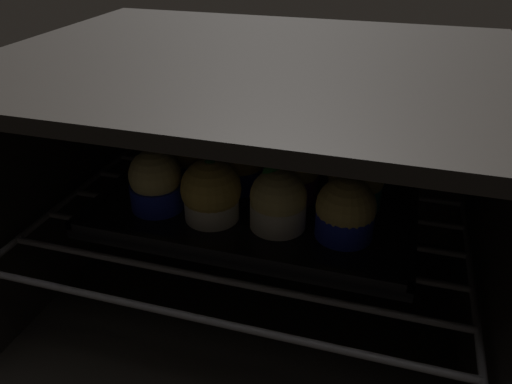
# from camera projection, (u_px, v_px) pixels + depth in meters

# --- Properties ---
(oven_cavity) EXTENTS (0.59, 0.47, 0.37)m
(oven_cavity) POSITION_uv_depth(u_px,v_px,m) (262.00, 184.00, 0.68)
(oven_cavity) COLOR black
(oven_cavity) RESTS_ON ground
(oven_rack) EXTENTS (0.55, 0.42, 0.01)m
(oven_rack) POSITION_uv_depth(u_px,v_px,m) (253.00, 221.00, 0.67)
(oven_rack) COLOR #4C494C
(oven_rack) RESTS_ON oven_cavity
(baking_tray) EXTENTS (0.41, 0.25, 0.02)m
(baking_tray) POSITION_uv_depth(u_px,v_px,m) (256.00, 208.00, 0.67)
(baking_tray) COLOR black
(baking_tray) RESTS_ON oven_rack
(muffin_row0_col0) EXTENTS (0.07, 0.07, 0.08)m
(muffin_row0_col0) POSITION_uv_depth(u_px,v_px,m) (156.00, 182.00, 0.65)
(muffin_row0_col0) COLOR #1928B7
(muffin_row0_col0) RESTS_ON baking_tray
(muffin_row0_col1) EXTENTS (0.08, 0.08, 0.08)m
(muffin_row0_col1) POSITION_uv_depth(u_px,v_px,m) (211.00, 193.00, 0.63)
(muffin_row0_col1) COLOR silver
(muffin_row0_col1) RESTS_ON baking_tray
(muffin_row0_col2) EXTENTS (0.07, 0.07, 0.08)m
(muffin_row0_col2) POSITION_uv_depth(u_px,v_px,m) (278.00, 201.00, 0.61)
(muffin_row0_col2) COLOR silver
(muffin_row0_col2) RESTS_ON baking_tray
(muffin_row0_col3) EXTENTS (0.07, 0.07, 0.08)m
(muffin_row0_col3) POSITION_uv_depth(u_px,v_px,m) (345.00, 212.00, 0.59)
(muffin_row0_col3) COLOR #1928B7
(muffin_row0_col3) RESTS_ON baking_tray
(muffin_row1_col0) EXTENTS (0.07, 0.07, 0.08)m
(muffin_row1_col0) POSITION_uv_depth(u_px,v_px,m) (182.00, 158.00, 0.72)
(muffin_row1_col0) COLOR #1928B7
(muffin_row1_col0) RESTS_ON baking_tray
(muffin_row1_col1) EXTENTS (0.07, 0.07, 0.08)m
(muffin_row1_col1) POSITION_uv_depth(u_px,v_px,m) (239.00, 163.00, 0.70)
(muffin_row1_col1) COLOR #1928B7
(muffin_row1_col1) RESTS_ON baking_tray
(muffin_row1_col2) EXTENTS (0.07, 0.07, 0.08)m
(muffin_row1_col2) POSITION_uv_depth(u_px,v_px,m) (294.00, 172.00, 0.67)
(muffin_row1_col2) COLOR #7A238C
(muffin_row1_col2) RESTS_ON baking_tray
(muffin_row1_col3) EXTENTS (0.07, 0.07, 0.08)m
(muffin_row1_col3) POSITION_uv_depth(u_px,v_px,m) (356.00, 181.00, 0.65)
(muffin_row1_col3) COLOR #0C8C84
(muffin_row1_col3) RESTS_ON baking_tray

